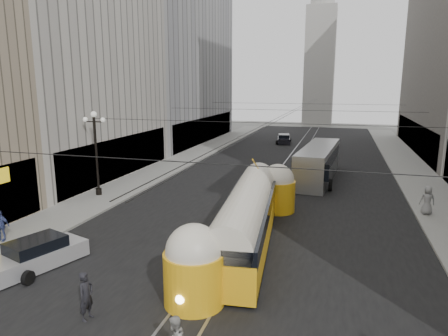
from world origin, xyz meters
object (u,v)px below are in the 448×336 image
Objects in this scene: streetcar at (247,216)px; pedestrian_sidewalk_right at (427,200)px; sedan_silver at (37,255)px; pedestrian_crossing_a at (86,296)px; city_bus at (318,161)px; pedestrian_sidewalk_left at (0,226)px.

streetcar is 12.92m from pedestrian_sidewalk_right.
pedestrian_sidewalk_right reaches higher than sedan_silver.
sedan_silver is at bearing 32.02° from pedestrian_sidewalk_right.
streetcar reaches higher than pedestrian_crossing_a.
city_bus is at bearing 80.75° from streetcar.
streetcar is 10.41m from sedan_silver.
streetcar reaches higher than pedestrian_sidewalk_right.
pedestrian_sidewalk_left is (-8.81, 4.91, 0.07)m from pedestrian_crossing_a.
pedestrian_crossing_a is 10.09m from pedestrian_sidewalk_left.
pedestrian_crossing_a is 1.09× the size of pedestrian_sidewalk_left.
pedestrian_sidewalk_left is (-12.83, -3.52, -0.62)m from streetcar.
city_bus is at bearing 62.42° from sedan_silver.
city_bus reaches higher than pedestrian_sidewalk_left.
pedestrian_sidewalk_right is at bearing 13.58° from pedestrian_sidewalk_left.
streetcar is 9.36m from pedestrian_crossing_a.
pedestrian_sidewalk_left is (-15.55, -20.22, -0.66)m from city_bus.
pedestrian_crossing_a is (4.82, -3.02, 0.29)m from sedan_silver.
sedan_silver is 2.59× the size of pedestrian_crossing_a.
streetcar is 8.01× the size of pedestrian_sidewalk_right.
pedestrian_sidewalk_left reaches higher than sedan_silver.
sedan_silver is 2.54× the size of pedestrian_sidewalk_right.
pedestrian_sidewalk_right is at bearing -49.59° from city_bus.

